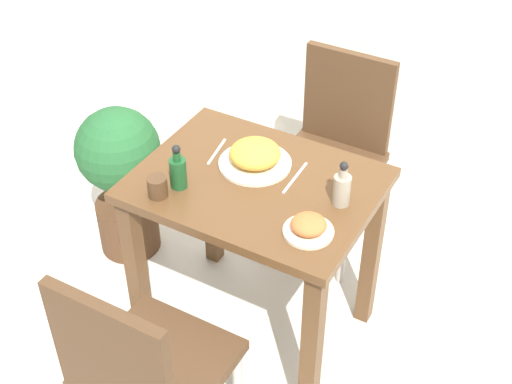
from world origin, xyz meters
name	(u,v)px	position (x,y,z in m)	size (l,w,h in m)	color
ground_plane	(256,326)	(0.00, 0.00, 0.00)	(16.00, 16.00, 0.00)	beige
dining_table	(256,214)	(0.00, 0.00, 0.61)	(0.83, 0.63, 0.76)	brown
chair_near	(142,369)	(-0.01, -0.70, 0.51)	(0.42, 0.42, 0.90)	#4C331E
chair_far	(334,145)	(0.01, 0.67, 0.51)	(0.42, 0.42, 0.90)	#4C331E
food_plate	(255,156)	(-0.05, 0.08, 0.80)	(0.26, 0.26, 0.09)	beige
side_plate	(309,227)	(0.28, -0.15, 0.79)	(0.16, 0.16, 0.06)	beige
drink_cup	(157,187)	(-0.25, -0.23, 0.80)	(0.07, 0.07, 0.07)	#4C331E
sauce_bottle	(342,188)	(0.31, 0.03, 0.82)	(0.06, 0.06, 0.17)	gray
condiment_bottle	(178,171)	(-0.22, -0.15, 0.82)	(0.06, 0.06, 0.17)	#194C23
fork_utensil	(217,152)	(-0.21, 0.08, 0.76)	(0.04, 0.16, 0.00)	silver
spoon_utensil	(295,178)	(0.11, 0.08, 0.76)	(0.02, 0.19, 0.00)	silver
potted_plant_left	(121,172)	(-0.75, 0.15, 0.43)	(0.36, 0.36, 0.73)	#51331E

